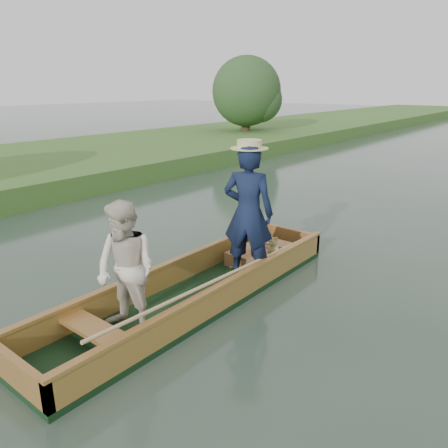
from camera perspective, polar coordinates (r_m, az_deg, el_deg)
The scene contains 3 objects.
ground at distance 6.07m, azimuth -3.62°, elevation -9.93°, with size 120.00×120.00×0.00m, color #283D30.
trees_far at distance 12.67m, azimuth 24.43°, elevation 15.14°, with size 21.97×14.85×4.59m.
punt at distance 5.79m, azimuth -2.87°, elevation -4.33°, with size 1.18×5.00×2.09m.
Camera 1 is at (3.67, -3.93, 2.81)m, focal length 35.00 mm.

